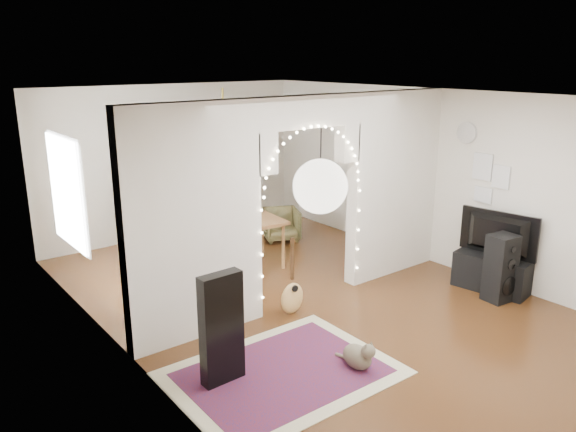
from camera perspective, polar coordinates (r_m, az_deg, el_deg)
floor at (r=7.69m, az=1.89°, el=-8.32°), size 7.50×7.50×0.00m
ceiling at (r=7.03m, az=2.09°, el=12.20°), size 5.00×7.50×0.02m
wall_back at (r=10.33m, az=-11.55°, el=5.53°), size 5.00×0.02×2.70m
wall_left at (r=6.01m, az=-16.64°, el=-2.25°), size 0.02×7.50×2.70m
wall_right at (r=9.01m, az=14.29°, el=3.87°), size 0.02×7.50×2.70m
divider_wall at (r=7.22m, az=1.99°, el=2.05°), size 5.00×0.20×2.70m
fairy_lights at (r=7.10m, az=2.67°, el=2.83°), size 1.64×0.04×1.60m
window at (r=7.63m, az=-21.57°, el=2.27°), size 0.04×1.20×1.40m
wall_clock at (r=8.53m, az=17.74°, el=8.07°), size 0.03×0.31×0.31m
picture_frames at (r=8.41m, az=19.63°, el=3.64°), size 0.02×0.50×0.70m
paper_lantern at (r=4.06m, az=3.29°, el=3.02°), size 0.40×0.40×0.40m
ceiling_fan at (r=8.67m, az=-6.62°, el=10.82°), size 1.10×1.10×0.30m
area_rug at (r=6.01m, az=-0.55°, el=-15.64°), size 2.27×1.72×0.02m
guitar_case at (r=5.65m, az=-6.77°, el=-11.33°), size 0.45×0.16×1.16m
acoustic_guitar at (r=7.10m, az=0.42°, el=-7.13°), size 0.35×0.13×0.86m
tabby_cat at (r=6.07m, az=7.18°, el=-13.92°), size 0.24×0.54×0.36m
floor_speaker at (r=7.96m, az=20.80°, el=-4.99°), size 0.38×0.35×0.91m
media_console at (r=8.33m, az=19.96°, el=-5.49°), size 0.57×1.05×0.50m
tv at (r=8.15m, az=20.33°, el=-1.82°), size 0.32×1.08×0.62m
bookcase at (r=9.50m, az=-11.86°, el=1.11°), size 1.57×0.76×1.56m
dining_table at (r=8.51m, az=-4.61°, el=-1.04°), size 1.27×0.90×0.76m
flower_vase at (r=8.46m, az=-4.63°, el=0.06°), size 0.20×0.20×0.19m
dining_chair_left at (r=9.63m, az=-7.97°, el=-1.92°), size 0.58×0.59×0.46m
dining_chair_right at (r=9.96m, az=-0.70°, el=-0.85°), size 0.81×0.82×0.56m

